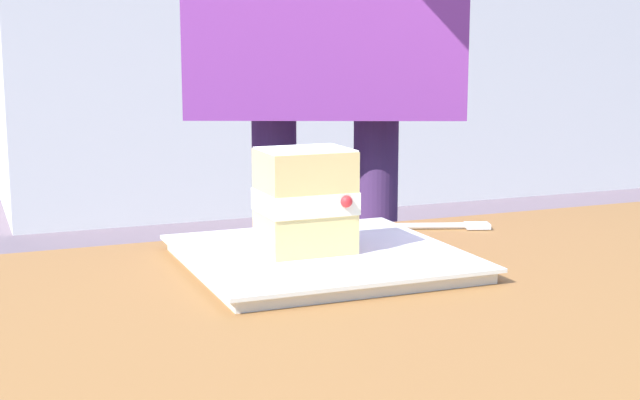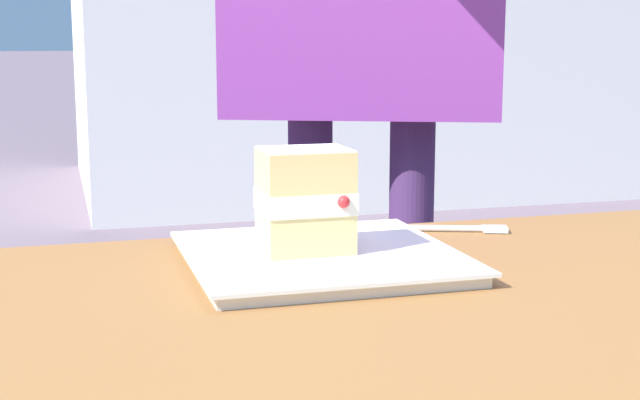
# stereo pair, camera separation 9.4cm
# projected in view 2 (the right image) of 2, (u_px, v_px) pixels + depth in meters

# --- Properties ---
(dessert_plate) EXTENTS (0.28, 0.28, 0.02)m
(dessert_plate) POSITION_uv_depth(u_px,v_px,m) (320.00, 258.00, 0.95)
(dessert_plate) COLOR white
(dessert_plate) RESTS_ON patio_table
(cake_slice) EXTENTS (0.09, 0.09, 0.11)m
(cake_slice) POSITION_uv_depth(u_px,v_px,m) (305.00, 200.00, 0.94)
(cake_slice) COLOR #E0C17A
(cake_slice) RESTS_ON dessert_plate
(dessert_fork) EXTENTS (0.17, 0.07, 0.01)m
(dessert_fork) POSITION_uv_depth(u_px,v_px,m) (448.00, 228.00, 1.12)
(dessert_fork) COLOR silver
(dessert_fork) RESTS_ON patio_table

